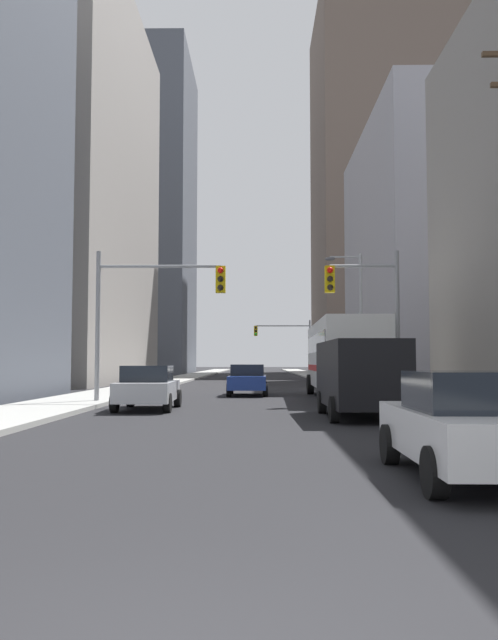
{
  "coord_description": "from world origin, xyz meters",
  "views": [
    {
      "loc": [
        0.42,
        -3.25,
        1.66
      ],
      "look_at": [
        0.0,
        27.44,
        3.63
      ],
      "focal_mm": 36.52,
      "sensor_mm": 36.0,
      "label": 1
    }
  ],
  "objects_px": {
    "city_bus": "(343,356)",
    "cargo_van_black": "(360,374)",
    "traffic_signal_far_right": "(285,338)",
    "traffic_signal_near_right": "(366,302)",
    "sedan_silver": "(148,387)",
    "sedan_white": "(470,424)",
    "traffic_signal_near_left": "(154,299)",
    "sedan_blue": "(248,380)"
  },
  "relations": [
    {
      "from": "city_bus",
      "to": "cargo_van_black",
      "type": "height_order",
      "value": "city_bus"
    },
    {
      "from": "city_bus",
      "to": "traffic_signal_far_right",
      "type": "xyz_separation_m",
      "value": [
        -1.02,
        38.49,
        2.21
      ]
    },
    {
      "from": "traffic_signal_near_right",
      "to": "sedan_silver",
      "type": "bearing_deg",
      "value": -160.43
    },
    {
      "from": "city_bus",
      "to": "traffic_signal_near_right",
      "type": "distance_m",
      "value": 4.57
    },
    {
      "from": "cargo_van_black",
      "to": "sedan_white",
      "type": "distance_m",
      "value": 10.08
    },
    {
      "from": "city_bus",
      "to": "traffic_signal_near_left",
      "type": "distance_m",
      "value": 9.14
    },
    {
      "from": "city_bus",
      "to": "sedan_silver",
      "type": "bearing_deg",
      "value": -137.88
    },
    {
      "from": "traffic_signal_near_left",
      "to": "sedan_silver",
      "type": "bearing_deg",
      "value": -84.78
    },
    {
      "from": "sedan_blue",
      "to": "traffic_signal_near_left",
      "type": "height_order",
      "value": "traffic_signal_near_left"
    },
    {
      "from": "sedan_white",
      "to": "city_bus",
      "type": "bearing_deg",
      "value": 87.58
    },
    {
      "from": "sedan_white",
      "to": "traffic_signal_near_left",
      "type": "bearing_deg",
      "value": 113.75
    },
    {
      "from": "sedan_white",
      "to": "traffic_signal_near_right",
      "type": "height_order",
      "value": "traffic_signal_near_right"
    },
    {
      "from": "traffic_signal_near_right",
      "to": "traffic_signal_far_right",
      "type": "height_order",
      "value": "same"
    },
    {
      "from": "traffic_signal_near_left",
      "to": "traffic_signal_near_right",
      "type": "bearing_deg",
      "value": -0.01
    },
    {
      "from": "city_bus",
      "to": "sedan_silver",
      "type": "relative_size",
      "value": 2.72
    },
    {
      "from": "city_bus",
      "to": "traffic_signal_near_left",
      "type": "relative_size",
      "value": 1.92
    },
    {
      "from": "cargo_van_black",
      "to": "sedan_blue",
      "type": "bearing_deg",
      "value": 105.5
    },
    {
      "from": "cargo_van_black",
      "to": "sedan_silver",
      "type": "height_order",
      "value": "cargo_van_black"
    },
    {
      "from": "sedan_white",
      "to": "traffic_signal_far_right",
      "type": "distance_m",
      "value": 58.67
    },
    {
      "from": "sedan_white",
      "to": "traffic_signal_far_right",
      "type": "height_order",
      "value": "traffic_signal_far_right"
    },
    {
      "from": "traffic_signal_near_left",
      "to": "city_bus",
      "type": "bearing_deg",
      "value": 27.14
    },
    {
      "from": "traffic_signal_near_left",
      "to": "traffic_signal_far_right",
      "type": "distance_m",
      "value": 43.1
    },
    {
      "from": "cargo_van_black",
      "to": "traffic_signal_far_right",
      "type": "xyz_separation_m",
      "value": [
        -0.19,
        48.51,
        2.85
      ]
    },
    {
      "from": "traffic_signal_near_left",
      "to": "traffic_signal_far_right",
      "type": "height_order",
      "value": "same"
    },
    {
      "from": "cargo_van_black",
      "to": "city_bus",
      "type": "bearing_deg",
      "value": 85.27
    },
    {
      "from": "sedan_silver",
      "to": "traffic_signal_near_right",
      "type": "bearing_deg",
      "value": 19.57
    },
    {
      "from": "traffic_signal_near_left",
      "to": "traffic_signal_near_right",
      "type": "xyz_separation_m",
      "value": [
        8.29,
        -0.0,
        -0.1
      ]
    },
    {
      "from": "city_bus",
      "to": "traffic_signal_far_right",
      "type": "relative_size",
      "value": 1.92
    },
    {
      "from": "sedan_blue",
      "to": "traffic_signal_far_right",
      "type": "distance_m",
      "value": 36.13
    },
    {
      "from": "sedan_silver",
      "to": "sedan_blue",
      "type": "relative_size",
      "value": 1.01
    },
    {
      "from": "cargo_van_black",
      "to": "sedan_white",
      "type": "height_order",
      "value": "cargo_van_black"
    },
    {
      "from": "traffic_signal_near_left",
      "to": "traffic_signal_far_right",
      "type": "bearing_deg",
      "value": 80.81
    },
    {
      "from": "traffic_signal_near_left",
      "to": "sedan_blue",
      "type": "bearing_deg",
      "value": 62.17
    },
    {
      "from": "city_bus",
      "to": "sedan_blue",
      "type": "height_order",
      "value": "city_bus"
    },
    {
      "from": "traffic_signal_near_left",
      "to": "traffic_signal_near_right",
      "type": "distance_m",
      "value": 8.29
    },
    {
      "from": "city_bus",
      "to": "sedan_silver",
      "type": "distance_m",
      "value": 10.37
    },
    {
      "from": "sedan_blue",
      "to": "traffic_signal_near_right",
      "type": "height_order",
      "value": "traffic_signal_near_right"
    },
    {
      "from": "cargo_van_black",
      "to": "traffic_signal_far_right",
      "type": "relative_size",
      "value": 0.87
    },
    {
      "from": "city_bus",
      "to": "sedan_blue",
      "type": "bearing_deg",
      "value": 148.38
    },
    {
      "from": "cargo_van_black",
      "to": "traffic_signal_near_left",
      "type": "relative_size",
      "value": 0.87
    },
    {
      "from": "sedan_silver",
      "to": "traffic_signal_far_right",
      "type": "bearing_deg",
      "value": 81.7
    },
    {
      "from": "sedan_silver",
      "to": "traffic_signal_far_right",
      "type": "height_order",
      "value": "traffic_signal_far_right"
    }
  ]
}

